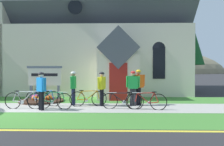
{
  "coord_description": "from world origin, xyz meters",
  "views": [
    {
      "loc": [
        4.13,
        -8.37,
        1.78
      ],
      "look_at": [
        3.84,
        4.0,
        1.53
      ],
      "focal_mm": 34.5,
      "sensor_mm": 36.0,
      "label": 1
    }
  ],
  "objects": [
    {
      "name": "distant_hill",
      "position": [
        -7.76,
        79.18,
        0.0
      ],
      "size": [
        108.9,
        47.85,
        24.89
      ],
      "primitive_type": "ellipsoid",
      "color": "#847A5B",
      "rests_on": "ground"
    },
    {
      "name": "bicycle_green",
      "position": [
        0.61,
        1.74,
        0.38
      ],
      "size": [
        1.77,
        0.29,
        0.81
      ],
      "color": "black",
      "rests_on": "ground"
    },
    {
      "name": "ground",
      "position": [
        0.0,
        4.0,
        0.0
      ],
      "size": [
        140.0,
        140.0,
        0.0
      ],
      "primitive_type": "plane",
      "color": "#2B2B2D"
    },
    {
      "name": "bicycle_red",
      "position": [
        2.76,
        1.75,
        0.37
      ],
      "size": [
        1.73,
        0.38,
        0.79
      ],
      "color": "black",
      "rests_on": "ground"
    },
    {
      "name": "bicycle_white",
      "position": [
        1.33,
        1.03,
        0.38
      ],
      "size": [
        1.73,
        0.43,
        0.82
      ],
      "color": "black",
      "rests_on": "ground"
    },
    {
      "name": "curb_paint_stripe",
      "position": [
        1.51,
        -2.27,
        0.0
      ],
      "size": [
        28.0,
        0.16,
        0.01
      ],
      "primitive_type": "cube",
      "color": "yellow",
      "rests_on": "ground"
    },
    {
      "name": "cyclist_in_white_jersey",
      "position": [
        2.0,
        2.05,
        0.96
      ],
      "size": [
        0.26,
        0.72,
        1.64
      ],
      "color": "#191E38",
      "rests_on": "ground"
    },
    {
      "name": "cyclist_in_red_jersey",
      "position": [
        0.9,
        0.69,
        0.95
      ],
      "size": [
        0.48,
        0.59,
        1.63
      ],
      "color": "black",
      "rests_on": "ground"
    },
    {
      "name": "church_lawn",
      "position": [
        1.51,
        3.81,
        0.0
      ],
      "size": [
        24.0,
        2.55,
        0.01
      ],
      "primitive_type": "cube",
      "color": "#427F33",
      "rests_on": "ground"
    },
    {
      "name": "bicycle_silver",
      "position": [
        0.02,
        0.98,
        0.39
      ],
      "size": [
        1.76,
        0.1,
        0.83
      ],
      "color": "black",
      "rests_on": "ground"
    },
    {
      "name": "church_building",
      "position": [
        1.09,
        9.31,
        4.37
      ],
      "size": [
        15.42,
        10.82,
        12.71
      ],
      "color": "beige",
      "rests_on": "ground"
    },
    {
      "name": "church_sign",
      "position": [
        0.06,
        3.59,
        1.29
      ],
      "size": [
        1.96,
        0.16,
        1.93
      ],
      "color": "slate",
      "rests_on": "ground"
    },
    {
      "name": "bicycle_yellow",
      "position": [
        5.42,
        0.9,
        0.38
      ],
      "size": [
        1.71,
        0.23,
        0.82
      ],
      "color": "black",
      "rests_on": "ground"
    },
    {
      "name": "cyclist_in_orange_jersey",
      "position": [
        3.4,
        1.82,
        0.94
      ],
      "size": [
        0.36,
        0.65,
        1.62
      ],
      "color": "black",
      "rests_on": "ground"
    },
    {
      "name": "roadside_conifer",
      "position": [
        9.21,
        8.05,
        4.6
      ],
      "size": [
        2.91,
        2.91,
        7.18
      ],
      "color": "#4C3823",
      "rests_on": "ground"
    },
    {
      "name": "cyclist_in_yellow_jersey",
      "position": [
        4.89,
        1.9,
        0.98
      ],
      "size": [
        0.65,
        0.29,
        1.67
      ],
      "color": "#2D2D33",
      "rests_on": "ground"
    },
    {
      "name": "cyclist_in_green_jersey",
      "position": [
        5.17,
        2.09,
        1.03
      ],
      "size": [
        0.64,
        0.41,
        1.73
      ],
      "color": "black",
      "rests_on": "ground"
    },
    {
      "name": "flower_bed",
      "position": [
        0.06,
        3.09,
        0.09
      ],
      "size": [
        2.33,
        2.33,
        0.34
      ],
      "color": "#382319",
      "rests_on": "ground"
    },
    {
      "name": "grass_verge",
      "position": [
        1.51,
        -0.96,
        0.0
      ],
      "size": [
        32.0,
        2.33,
        0.01
      ],
      "primitive_type": "cube",
      "color": "#427F33",
      "rests_on": "ground"
    },
    {
      "name": "bicycle_orange",
      "position": [
        4.34,
        1.09,
        0.37
      ],
      "size": [
        1.79,
        0.14,
        0.78
      ],
      "color": "black",
      "rests_on": "ground"
    },
    {
      "name": "sidewalk_slab",
      "position": [
        1.51,
        1.37,
        0.01
      ],
      "size": [
        32.0,
        2.33,
        0.01
      ],
      "primitive_type": "cube",
      "color": "#A8A59E",
      "rests_on": "ground"
    }
  ]
}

